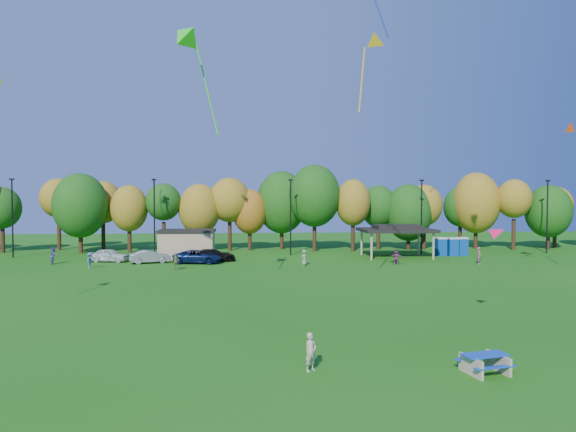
{
  "coord_description": "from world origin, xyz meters",
  "views": [
    {
      "loc": [
        -3.04,
        -20.92,
        6.84
      ],
      "look_at": [
        -0.95,
        6.0,
        5.9
      ],
      "focal_mm": 32.0,
      "sensor_mm": 36.0,
      "label": 1
    }
  ],
  "objects": [
    {
      "name": "car_b",
      "position": [
        -13.36,
        33.7,
        0.68
      ],
      "size": [
        4.4,
        2.67,
        1.37
      ],
      "primitive_type": "imported",
      "rotation": [
        0.0,
        0.0,
        1.89
      ],
      "color": "gray",
      "rests_on": "ground"
    },
    {
      "name": "far_person_1",
      "position": [
        20.79,
        30.27,
        0.88
      ],
      "size": [
        0.7,
        0.77,
        1.77
      ],
      "primitive_type": "imported",
      "rotation": [
        0.0,
        0.0,
        1.02
      ],
      "color": "#B65577",
      "rests_on": "ground"
    },
    {
      "name": "porta_potties",
      "position": [
        21.06,
        38.05,
        1.1
      ],
      "size": [
        3.75,
        1.45,
        2.18
      ],
      "color": "#0C409C",
      "rests_on": "ground"
    },
    {
      "name": "kite_11",
      "position": [
        -7.23,
        13.46,
        17.46
      ],
      "size": [
        3.7,
        4.01,
        7.65
      ],
      "color": "#2DD91C"
    },
    {
      "name": "utility_building",
      "position": [
        -10.0,
        38.0,
        1.64
      ],
      "size": [
        6.3,
        4.3,
        3.25
      ],
      "color": "tan",
      "rests_on": "ground"
    },
    {
      "name": "ground",
      "position": [
        0.0,
        0.0,
        0.0
      ],
      "size": [
        160.0,
        160.0,
        0.0
      ],
      "primitive_type": "plane",
      "color": "#19600F",
      "rests_on": "ground"
    },
    {
      "name": "far_person_2",
      "position": [
        2.61,
        30.61,
        0.81
      ],
      "size": [
        0.88,
        0.94,
        1.62
      ],
      "primitive_type": "imported",
      "rotation": [
        0.0,
        0.0,
        4.1
      ],
      "color": "#739968",
      "rests_on": "ground"
    },
    {
      "name": "car_d",
      "position": [
        -6.78,
        34.5,
        0.69
      ],
      "size": [
        5.08,
        3.16,
        1.37
      ],
      "primitive_type": "imported",
      "rotation": [
        0.0,
        0.0,
        1.85
      ],
      "color": "black",
      "rests_on": "ground"
    },
    {
      "name": "far_person_3",
      "position": [
        -23.13,
        33.63,
        0.87
      ],
      "size": [
        0.82,
        0.96,
        1.75
      ],
      "primitive_type": "imported",
      "rotation": [
        0.0,
        0.0,
        1.77
      ],
      "color": "#4D418F",
      "rests_on": "ground"
    },
    {
      "name": "tree_line",
      "position": [
        -1.03,
        45.51,
        5.91
      ],
      "size": [
        93.57,
        10.55,
        11.15
      ],
      "color": "black",
      "rests_on": "ground"
    },
    {
      "name": "far_person_5",
      "position": [
        -18.35,
        29.94,
        0.78
      ],
      "size": [
        0.71,
        1.08,
        1.57
      ],
      "primitive_type": "imported",
      "rotation": [
        0.0,
        0.0,
        1.43
      ],
      "color": "#436794",
      "rests_on": "ground"
    },
    {
      "name": "pavilion",
      "position": [
        14.0,
        37.0,
        3.23
      ],
      "size": [
        8.2,
        6.2,
        3.77
      ],
      "color": "tan",
      "rests_on": "ground"
    },
    {
      "name": "far_person_4",
      "position": [
        -9.9,
        28.23,
        0.82
      ],
      "size": [
        0.97,
        0.96,
        1.64
      ],
      "primitive_type": "imported",
      "rotation": [
        0.0,
        0.0,
        2.37
      ],
      "color": "#728551",
      "rests_on": "ground"
    },
    {
      "name": "kite_4",
      "position": [
        10.27,
        5.42,
        5.0
      ],
      "size": [
        1.25,
        1.16,
        1.02
      ],
      "color": "#E00C4A"
    },
    {
      "name": "kite_6",
      "position": [
        24.24,
        20.83,
        12.95
      ],
      "size": [
        1.37,
        1.58,
        1.32
      ],
      "color": "red"
    },
    {
      "name": "far_person_0",
      "position": [
        12.17,
        30.61,
        0.77
      ],
      "size": [
        1.36,
        1.31,
        1.55
      ],
      "primitive_type": "imported",
      "rotation": [
        0.0,
        0.0,
        2.39
      ],
      "color": "#9A4079",
      "rests_on": "ground"
    },
    {
      "name": "lamp_posts",
      "position": [
        2.0,
        40.0,
        4.9
      ],
      "size": [
        64.5,
        0.25,
        9.09
      ],
      "color": "black",
      "rests_on": "ground"
    },
    {
      "name": "car_a",
      "position": [
        -17.91,
        35.16,
        0.71
      ],
      "size": [
        4.39,
        2.45,
        1.41
      ],
      "primitive_type": "imported",
      "rotation": [
        0.0,
        0.0,
        1.37
      ],
      "color": "white",
      "rests_on": "ground"
    },
    {
      "name": "kite_14",
      "position": [
        5.15,
        11.74,
        16.96
      ],
      "size": [
        1.96,
        3.2,
        5.45
      ],
      "color": "gold"
    },
    {
      "name": "kite_flyer",
      "position": [
        -0.59,
        -1.01,
        0.76
      ],
      "size": [
        0.66,
        0.62,
        1.53
      ],
      "primitive_type": "imported",
      "rotation": [
        0.0,
        0.0,
        0.63
      ],
      "color": "beige",
      "rests_on": "ground"
    },
    {
      "name": "car_c",
      "position": [
        -8.32,
        33.18,
        0.71
      ],
      "size": [
        5.37,
        3.07,
        1.41
      ],
      "primitive_type": "imported",
      "rotation": [
        0.0,
        0.0,
        1.42
      ],
      "color": "#0D1D4E",
      "rests_on": "ground"
    },
    {
      "name": "picnic_table",
      "position": [
        6.15,
        -1.8,
        0.44
      ],
      "size": [
        2.02,
        1.79,
        0.76
      ],
      "rotation": [
        0.0,
        0.0,
        0.21
      ],
      "color": "tan",
      "rests_on": "ground"
    }
  ]
}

